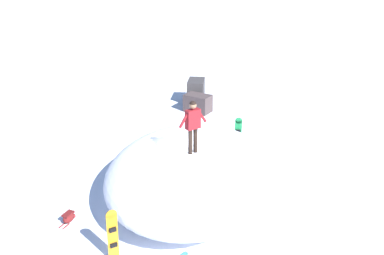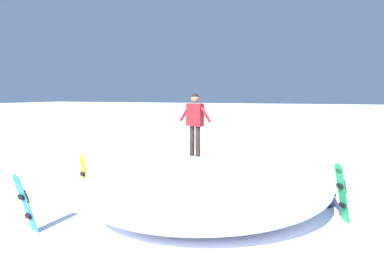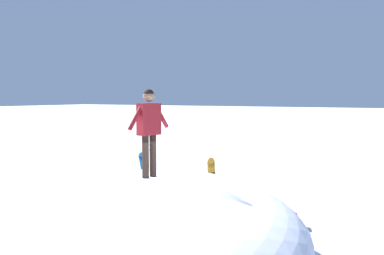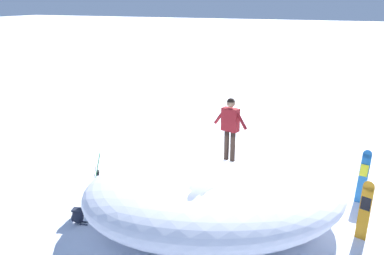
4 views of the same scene
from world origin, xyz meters
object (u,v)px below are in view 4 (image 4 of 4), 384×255
Objects in this scene: backpack_near at (78,216)px; snowboarder_standing at (230,123)px; snowboard_tertiary_upright at (96,178)px; snowboard_primary_upright at (365,209)px; snowboard_secondary_upright at (363,175)px.

snowboarder_standing is at bearing 28.75° from backpack_near.
snowboard_tertiary_upright is 1.34m from backpack_near.
snowboarder_standing is 4.18m from snowboard_primary_upright.
snowboard_tertiary_upright is 3.21× the size of backpack_near.
snowboard_tertiary_upright is at bearing -167.06° from snowboarder_standing.
snowboard_tertiary_upright reaches higher than snowboard_primary_upright.
backpack_near is (-7.34, -4.73, -0.60)m from snowboard_secondary_upright.
snowboard_primary_upright is 1.01× the size of snowboard_secondary_upright.
snowboard_secondary_upright is at bearing 36.69° from snowboarder_standing.
backpack_near is (-7.43, -2.42, -0.61)m from snowboard_primary_upright.
snowboarder_standing reaches higher than backpack_near.
backpack_near is at bearing -81.67° from snowboard_tertiary_upright.
snowboard_secondary_upright is 8.76m from backpack_near.
snowboard_tertiary_upright is at bearing -154.64° from snowboard_secondary_upright.
snowboarder_standing is 1.09× the size of snowboard_primary_upright.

